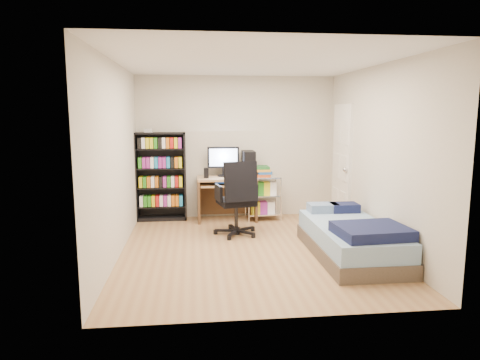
{
  "coord_description": "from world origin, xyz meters",
  "views": [
    {
      "loc": [
        -0.76,
        -5.59,
        1.84
      ],
      "look_at": [
        -0.11,
        0.4,
        0.91
      ],
      "focal_mm": 32.0,
      "sensor_mm": 36.0,
      "label": 1
    }
  ],
  "objects": [
    {
      "name": "door",
      "position": [
        1.72,
        1.35,
        1.0
      ],
      "size": [
        0.12,
        0.8,
        2.0
      ],
      "color": "white",
      "rests_on": "room"
    },
    {
      "name": "office_chair",
      "position": [
        -0.12,
        0.73,
        0.37
      ],
      "size": [
        0.81,
        0.81,
        1.16
      ],
      "rotation": [
        0.0,
        0.0,
        0.2
      ],
      "color": "black",
      "rests_on": "room"
    },
    {
      "name": "wire_cart",
      "position": [
        0.44,
        1.69,
        0.61
      ],
      "size": [
        0.6,
        0.44,
        0.94
      ],
      "rotation": [
        0.0,
        0.0,
        0.03
      ],
      "color": "white",
      "rests_on": "room"
    },
    {
      "name": "media_shelf",
      "position": [
        -1.33,
        1.84,
        0.79
      ],
      "size": [
        0.86,
        0.29,
        1.59
      ],
      "color": "black",
      "rests_on": "room"
    },
    {
      "name": "bed",
      "position": [
        1.26,
        -0.41,
        0.24
      ],
      "size": [
        0.95,
        1.9,
        0.54
      ],
      "color": "brown",
      "rests_on": "room"
    },
    {
      "name": "computer_desk",
      "position": [
        -0.1,
        1.74,
        0.69
      ],
      "size": [
        1.01,
        0.59,
        1.28
      ],
      "color": "tan",
      "rests_on": "room"
    },
    {
      "name": "room",
      "position": [
        0.0,
        0.0,
        1.25
      ],
      "size": [
        3.58,
        4.08,
        2.58
      ],
      "color": "#A57E52",
      "rests_on": "ground"
    }
  ]
}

